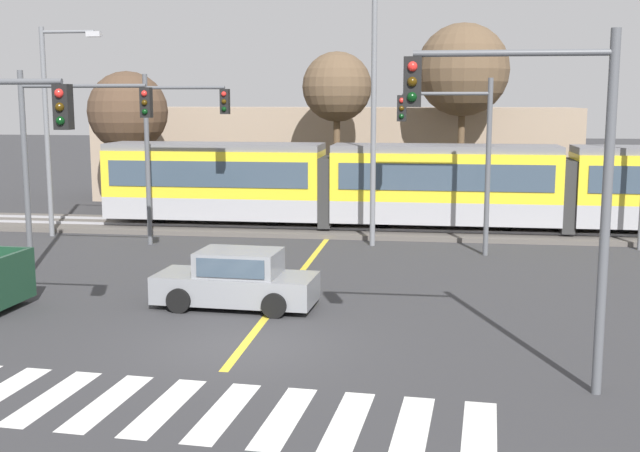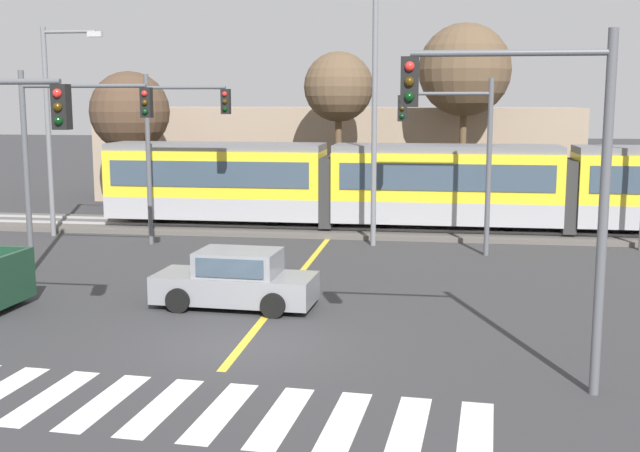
{
  "view_description": "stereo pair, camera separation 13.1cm",
  "coord_description": "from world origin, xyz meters",
  "px_view_note": "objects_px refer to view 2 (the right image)",
  "views": [
    {
      "loc": [
        4.11,
        -16.73,
        5.41
      ],
      "look_at": [
        0.7,
        7.11,
        1.6
      ],
      "focal_mm": 45.0,
      "sensor_mm": 36.0,
      "label": 1
    },
    {
      "loc": [
        4.24,
        -16.71,
        5.41
      ],
      "look_at": [
        0.7,
        7.11,
        1.6
      ],
      "focal_mm": 45.0,
      "sensor_mm": 36.0,
      "label": 2
    }
  ],
  "objects_px": {
    "traffic_light_near_right": "(538,158)",
    "street_lamp_centre": "(381,100)",
    "traffic_light_mid_left": "(67,140)",
    "bare_tree_east": "(465,70)",
    "bare_tree_west": "(339,88)",
    "light_rail_tram": "(445,184)",
    "street_lamp_west": "(54,118)",
    "traffic_light_far_left": "(175,135)",
    "sedan_crossing": "(236,281)",
    "bare_tree_far_west": "(130,112)",
    "traffic_light_far_right": "(458,141)"
  },
  "relations": [
    {
      "from": "bare_tree_far_west",
      "to": "traffic_light_far_left",
      "type": "bearing_deg",
      "value": -58.98
    },
    {
      "from": "traffic_light_near_right",
      "to": "bare_tree_far_west",
      "type": "distance_m",
      "value": 27.53
    },
    {
      "from": "bare_tree_far_west",
      "to": "traffic_light_mid_left",
      "type": "bearing_deg",
      "value": -76.16
    },
    {
      "from": "bare_tree_far_west",
      "to": "sedan_crossing",
      "type": "bearing_deg",
      "value": -60.71
    },
    {
      "from": "street_lamp_centre",
      "to": "bare_tree_west",
      "type": "xyz_separation_m",
      "value": [
        -2.52,
        7.74,
        0.55
      ]
    },
    {
      "from": "traffic_light_mid_left",
      "to": "bare_tree_west",
      "type": "bearing_deg",
      "value": 64.26
    },
    {
      "from": "traffic_light_mid_left",
      "to": "traffic_light_far_right",
      "type": "height_order",
      "value": "traffic_light_mid_left"
    },
    {
      "from": "sedan_crossing",
      "to": "bare_tree_west",
      "type": "distance_m",
      "value": 18.01
    },
    {
      "from": "traffic_light_near_right",
      "to": "traffic_light_far_left",
      "type": "distance_m",
      "value": 17.85
    },
    {
      "from": "bare_tree_far_west",
      "to": "street_lamp_west",
      "type": "bearing_deg",
      "value": -92.56
    },
    {
      "from": "light_rail_tram",
      "to": "traffic_light_mid_left",
      "type": "bearing_deg",
      "value": -141.81
    },
    {
      "from": "bare_tree_west",
      "to": "bare_tree_east",
      "type": "xyz_separation_m",
      "value": [
        5.76,
        1.2,
        0.81
      ]
    },
    {
      "from": "traffic_light_mid_left",
      "to": "bare_tree_far_west",
      "type": "height_order",
      "value": "bare_tree_far_west"
    },
    {
      "from": "traffic_light_far_right",
      "to": "traffic_light_far_left",
      "type": "distance_m",
      "value": 10.32
    },
    {
      "from": "traffic_light_near_right",
      "to": "bare_tree_west",
      "type": "height_order",
      "value": "bare_tree_west"
    },
    {
      "from": "light_rail_tram",
      "to": "street_lamp_west",
      "type": "bearing_deg",
      "value": -169.95
    },
    {
      "from": "traffic_light_near_right",
      "to": "street_lamp_centre",
      "type": "xyz_separation_m",
      "value": [
        -3.9,
        14.69,
        1.01
      ]
    },
    {
      "from": "street_lamp_west",
      "to": "street_lamp_centre",
      "type": "xyz_separation_m",
      "value": [
        12.85,
        -0.32,
        0.68
      ]
    },
    {
      "from": "light_rail_tram",
      "to": "street_lamp_west",
      "type": "xyz_separation_m",
      "value": [
        -15.28,
        -2.71,
        2.65
      ]
    },
    {
      "from": "light_rail_tram",
      "to": "bare_tree_east",
      "type": "distance_m",
      "value": 7.59
    },
    {
      "from": "traffic_light_mid_left",
      "to": "bare_tree_west",
      "type": "xyz_separation_m",
      "value": [
        6.68,
        13.87,
        1.77
      ]
    },
    {
      "from": "traffic_light_far_right",
      "to": "bare_tree_east",
      "type": "xyz_separation_m",
      "value": [
        0.44,
        10.29,
        2.76
      ]
    },
    {
      "from": "traffic_light_near_right",
      "to": "bare_tree_far_west",
      "type": "bearing_deg",
      "value": 126.67
    },
    {
      "from": "light_rail_tram",
      "to": "traffic_light_far_right",
      "type": "bearing_deg",
      "value": -85.18
    },
    {
      "from": "light_rail_tram",
      "to": "bare_tree_west",
      "type": "distance_m",
      "value": 7.86
    },
    {
      "from": "traffic_light_near_right",
      "to": "bare_tree_west",
      "type": "relative_size",
      "value": 0.87
    },
    {
      "from": "traffic_light_far_left",
      "to": "street_lamp_west",
      "type": "height_order",
      "value": "street_lamp_west"
    },
    {
      "from": "bare_tree_east",
      "to": "street_lamp_west",
      "type": "bearing_deg",
      "value": -151.81
    },
    {
      "from": "sedan_crossing",
      "to": "bare_tree_far_west",
      "type": "xyz_separation_m",
      "value": [
        -9.47,
        16.88,
        4.12
      ]
    },
    {
      "from": "traffic_light_near_right",
      "to": "street_lamp_centre",
      "type": "height_order",
      "value": "street_lamp_centre"
    },
    {
      "from": "street_lamp_west",
      "to": "traffic_light_far_left",
      "type": "bearing_deg",
      "value": -13.46
    },
    {
      "from": "sedan_crossing",
      "to": "street_lamp_centre",
      "type": "relative_size",
      "value": 0.45
    },
    {
      "from": "street_lamp_west",
      "to": "bare_tree_far_west",
      "type": "distance_m",
      "value": 7.09
    },
    {
      "from": "traffic_light_far_left",
      "to": "bare_tree_east",
      "type": "distance_m",
      "value": 14.85
    },
    {
      "from": "sedan_crossing",
      "to": "street_lamp_centre",
      "type": "distance_m",
      "value": 11.01
    },
    {
      "from": "street_lamp_west",
      "to": "street_lamp_centre",
      "type": "relative_size",
      "value": 0.86
    },
    {
      "from": "traffic_light_mid_left",
      "to": "bare_tree_east",
      "type": "relative_size",
      "value": 0.71
    },
    {
      "from": "light_rail_tram",
      "to": "traffic_light_far_left",
      "type": "distance_m",
      "value": 10.91
    },
    {
      "from": "street_lamp_west",
      "to": "bare_tree_east",
      "type": "bearing_deg",
      "value": 28.19
    },
    {
      "from": "traffic_light_mid_left",
      "to": "traffic_light_far_left",
      "type": "height_order",
      "value": "traffic_light_far_left"
    },
    {
      "from": "bare_tree_east",
      "to": "bare_tree_west",
      "type": "bearing_deg",
      "value": -168.25
    },
    {
      "from": "traffic_light_far_right",
      "to": "traffic_light_far_left",
      "type": "height_order",
      "value": "traffic_light_far_left"
    },
    {
      "from": "traffic_light_far_left",
      "to": "street_lamp_west",
      "type": "xyz_separation_m",
      "value": [
        -5.34,
        1.28,
        0.59
      ]
    },
    {
      "from": "traffic_light_mid_left",
      "to": "street_lamp_centre",
      "type": "relative_size",
      "value": 0.66
    },
    {
      "from": "traffic_light_near_right",
      "to": "street_lamp_west",
      "type": "xyz_separation_m",
      "value": [
        -16.76,
        15.0,
        0.33
      ]
    },
    {
      "from": "bare_tree_far_west",
      "to": "street_lamp_centre",
      "type": "bearing_deg",
      "value": -30.54
    },
    {
      "from": "light_rail_tram",
      "to": "traffic_light_mid_left",
      "type": "distance_m",
      "value": 14.95
    },
    {
      "from": "light_rail_tram",
      "to": "street_lamp_west",
      "type": "height_order",
      "value": "street_lamp_west"
    },
    {
      "from": "traffic_light_far_right",
      "to": "bare_tree_far_west",
      "type": "bearing_deg",
      "value": 150.3
    },
    {
      "from": "light_rail_tram",
      "to": "bare_tree_west",
      "type": "relative_size",
      "value": 3.69
    }
  ]
}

